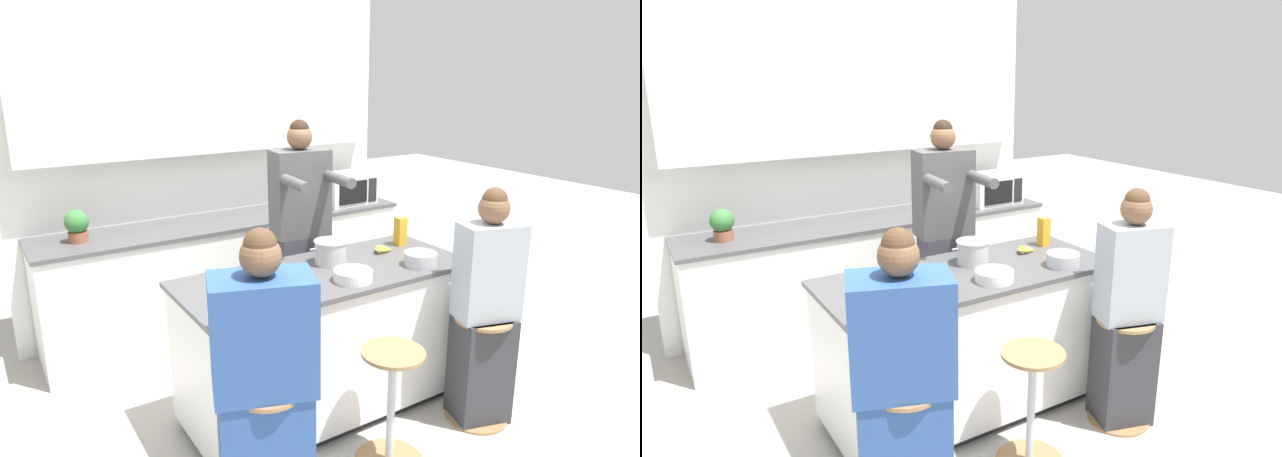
{
  "view_description": "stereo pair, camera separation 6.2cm",
  "coord_description": "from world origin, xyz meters",
  "views": [
    {
      "loc": [
        -1.78,
        -2.69,
        2.12
      ],
      "look_at": [
        0.0,
        0.07,
        1.18
      ],
      "focal_mm": 32.0,
      "sensor_mm": 36.0,
      "label": 1
    },
    {
      "loc": [
        -1.73,
        -2.72,
        2.12
      ],
      "look_at": [
        0.0,
        0.07,
        1.18
      ],
      "focal_mm": 32.0,
      "sensor_mm": 36.0,
      "label": 2
    }
  ],
  "objects": [
    {
      "name": "wall_back",
      "position": [
        0.0,
        1.71,
        1.54
      ],
      "size": [
        3.2,
        0.22,
        2.7
      ],
      "color": "silver",
      "rests_on": "ground_plane"
    },
    {
      "name": "bar_stool_rightmost",
      "position": [
        0.72,
        -0.6,
        0.35
      ],
      "size": [
        0.38,
        0.38,
        0.68
      ],
      "color": "#997047",
      "rests_on": "ground_plane"
    },
    {
      "name": "bar_stool_leftmost",
      "position": [
        -0.72,
        -0.6,
        0.35
      ],
      "size": [
        0.38,
        0.38,
        0.68
      ],
      "color": "#997047",
      "rests_on": "ground_plane"
    },
    {
      "name": "person_wrapped_blanket",
      "position": [
        -0.74,
        -0.6,
        0.69
      ],
      "size": [
        0.54,
        0.43,
        1.46
      ],
      "rotation": [
        0.0,
        0.0,
        -0.35
      ],
      "color": "#2D5193",
      "rests_on": "ground_plane"
    },
    {
      "name": "coffee_cup_near",
      "position": [
        -0.29,
        -0.18,
        0.97
      ],
      "size": [
        0.11,
        0.08,
        0.09
      ],
      "color": "orange",
      "rests_on": "kitchen_island"
    },
    {
      "name": "microwave",
      "position": [
        1.11,
        1.38,
        1.07
      ],
      "size": [
        0.46,
        0.37,
        0.26
      ],
      "color": "white",
      "rests_on": "back_counter"
    },
    {
      "name": "ground_plane",
      "position": [
        0.0,
        0.0,
        0.0
      ],
      "size": [
        16.0,
        16.0,
        0.0
      ],
      "primitive_type": "plane",
      "color": "#B2ADA3"
    },
    {
      "name": "banana_bunch",
      "position": [
        0.5,
        0.1,
        0.95
      ],
      "size": [
        0.15,
        0.11,
        0.05
      ],
      "color": "yellow",
      "rests_on": "kitchen_island"
    },
    {
      "name": "fruit_bowl",
      "position": [
        0.04,
        -0.21,
        0.96
      ],
      "size": [
        0.22,
        0.22,
        0.06
      ],
      "color": "white",
      "rests_on": "kitchen_island"
    },
    {
      "name": "mixing_bowl_steel",
      "position": [
        0.55,
        -0.22,
        0.97
      ],
      "size": [
        0.2,
        0.2,
        0.08
      ],
      "color": "#B7BABC",
      "rests_on": "kitchen_island"
    },
    {
      "name": "person_seated_near",
      "position": [
        0.74,
        -0.6,
        0.67
      ],
      "size": [
        0.41,
        0.35,
        1.47
      ],
      "rotation": [
        0.0,
        0.0,
        -0.3
      ],
      "color": "#333338",
      "rests_on": "ground_plane"
    },
    {
      "name": "juice_carton",
      "position": [
        0.72,
        0.17,
        1.03
      ],
      "size": [
        0.07,
        0.07,
        0.21
      ],
      "color": "gold",
      "rests_on": "kitchen_island"
    },
    {
      "name": "cooking_pot",
      "position": [
        0.1,
        0.11,
        1.0
      ],
      "size": [
        0.3,
        0.21,
        0.15
      ],
      "color": "#B7BABC",
      "rests_on": "kitchen_island"
    },
    {
      "name": "person_cooking",
      "position": [
        0.18,
        0.6,
        0.88
      ],
      "size": [
        0.45,
        0.59,
        1.78
      ],
      "rotation": [
        0.0,
        0.0,
        -0.11
      ],
      "color": "#383842",
      "rests_on": "ground_plane"
    },
    {
      "name": "coffee_cup_far",
      "position": [
        -0.58,
        0.07,
        0.98
      ],
      "size": [
        0.12,
        0.09,
        0.09
      ],
      "color": "orange",
      "rests_on": "kitchen_island"
    },
    {
      "name": "bar_stool_center",
      "position": [
        0.0,
        -0.63,
        0.35
      ],
      "size": [
        0.38,
        0.38,
        0.68
      ],
      "color": "#997047",
      "rests_on": "ground_plane"
    },
    {
      "name": "kitchen_island",
      "position": [
        0.0,
        0.0,
        0.47
      ],
      "size": [
        1.81,
        0.75,
        0.93
      ],
      "color": "black",
      "rests_on": "ground_plane"
    },
    {
      "name": "back_counter",
      "position": [
        0.0,
        1.42,
        0.47
      ],
      "size": [
        2.98,
        0.61,
        0.94
      ],
      "color": "white",
      "rests_on": "ground_plane"
    },
    {
      "name": "potted_plant",
      "position": [
        -1.14,
        1.42,
        1.06
      ],
      "size": [
        0.16,
        0.16,
        0.23
      ],
      "color": "#93563D",
      "rests_on": "back_counter"
    }
  ]
}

